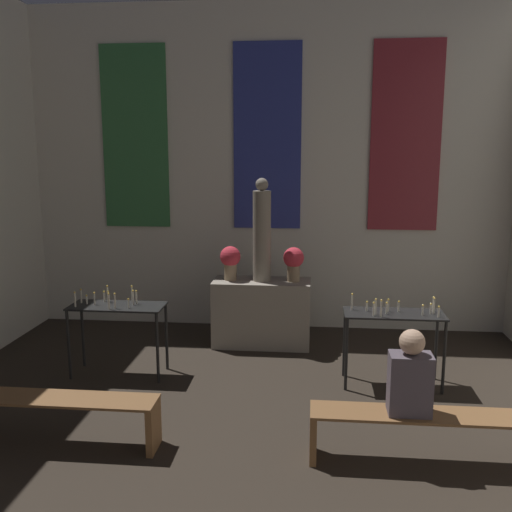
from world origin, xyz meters
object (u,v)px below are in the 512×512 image
pew_back_left (32,408)px  person_seated (410,376)px  flower_vase_right (294,261)px  altar (262,313)px  pew_back_right (447,427)px  flower_vase_left (230,260)px  candle_rack_left (117,315)px  statue (262,233)px  candle_rack_right (394,323)px

pew_back_left → person_seated: (3.40, -0.00, 0.45)m
flower_vase_right → altar: bearing=180.0°
pew_back_left → pew_back_right: same height
flower_vase_left → candle_rack_left: flower_vase_left is taller
pew_back_left → flower_vase_left: bearing=64.1°
flower_vase_right → candle_rack_left: bearing=-149.0°
statue → person_seated: bearing=-62.5°
candle_rack_left → candle_rack_right: bearing=-0.0°
candle_rack_left → person_seated: person_seated is taller
statue → flower_vase_left: statue is taller
flower_vase_right → candle_rack_right: size_ratio=0.42×
flower_vase_right → pew_back_left: (-2.30, -2.95, -0.85)m
candle_rack_right → pew_back_right: (0.24, -1.71, -0.40)m
statue → candle_rack_left: 2.22m
altar → statue: bearing=0.0°
altar → flower_vase_right: flower_vase_right is taller
altar → candle_rack_right: 2.07m
candle_rack_left → pew_back_left: (-0.23, -1.71, -0.40)m
statue → pew_back_right: bearing=-57.7°
statue → pew_back_left: (-1.87, -2.95, -1.24)m
altar → pew_back_right: altar is taller
candle_rack_left → pew_back_right: candle_rack_left is taller
altar → person_seated: bearing=-62.5°
person_seated → altar: bearing=117.5°
statue → pew_back_right: statue is taller
pew_back_right → person_seated: 0.56m
statue → pew_back_right: 3.71m
candle_rack_left → candle_rack_right: (3.26, -0.00, -0.00)m
flower_vase_right → pew_back_right: (1.43, -2.95, -0.85)m
flower_vase_left → pew_back_right: size_ratio=0.20×
flower_vase_right → person_seated: size_ratio=0.63×
statue → candle_rack_right: statue is taller
pew_back_right → statue: bearing=122.3°
altar → person_seated: 3.35m
flower_vase_right → pew_back_left: size_ratio=0.20×
candle_rack_left → altar: bearing=37.3°
altar → person_seated: size_ratio=1.79×
flower_vase_right → pew_back_right: size_ratio=0.20×
flower_vase_right → candle_rack_right: (1.19, -1.25, -0.46)m
candle_rack_left → flower_vase_right: bearing=31.0°
pew_back_right → candle_rack_right: bearing=97.9°
statue → candle_rack_left: (-1.63, -1.24, -0.84)m
flower_vase_right → candle_rack_left: size_ratio=0.42×
flower_vase_right → candle_rack_left: flower_vase_right is taller
flower_vase_left → pew_back_right: bearing=-52.0°
person_seated → pew_back_left: bearing=180.0°
altar → flower_vase_left: 0.86m
pew_back_right → flower_vase_right: bearing=115.9°
candle_rack_left → person_seated: 3.60m
flower_vase_left → candle_rack_right: size_ratio=0.42×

